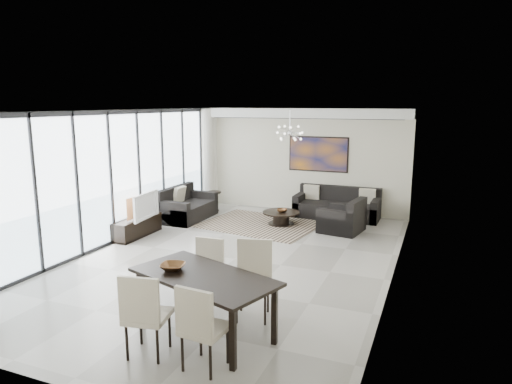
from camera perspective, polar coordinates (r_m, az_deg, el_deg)
The scene contains 20 objects.
room_shell at distance 8.62m, azimuth 0.08°, elevation 0.39°, with size 6.00×9.00×2.90m.
window_wall at distance 10.31m, azimuth -17.29°, elevation 1.76°, with size 0.37×8.95×2.90m.
soffit at distance 12.68m, azimuth 5.51°, elevation 9.78°, with size 5.98×0.40×0.26m, color white.
painting at distance 12.79m, azimuth 7.79°, elevation 4.71°, with size 1.68×0.04×0.98m, color #B96919.
chandelier at distance 10.90m, azimuth 4.25°, elevation 7.38°, with size 0.66×0.66×0.71m.
rug at distance 11.64m, azimuth 0.51°, elevation -4.06°, with size 2.82×2.17×0.01m, color black.
coffee_table at distance 11.64m, azimuth 3.16°, elevation -3.16°, with size 0.94×0.94×0.33m.
bowl_coffee at distance 11.55m, azimuth 3.25°, elevation -2.33°, with size 0.26×0.26×0.08m, color brown.
sofa_main at distance 12.49m, azimuth 10.09°, elevation -1.92°, with size 2.23×0.91×0.81m.
loveseat at distance 12.31m, azimuth -8.74°, elevation -2.00°, with size 0.96×1.70×0.85m.
armchair at distance 11.15m, azimuth 10.84°, elevation -3.50°, with size 1.06×1.11×0.82m.
side_table at distance 13.07m, azimuth -5.27°, elevation -0.73°, with size 0.41×0.41×0.57m.
tv_console at distance 10.95m, azimuth -14.62°, elevation -4.25°, with size 0.40×1.41×0.44m, color black.
television at distance 10.74m, azimuth -14.05°, elevation -1.67°, with size 1.04×0.14×0.60m, color gray.
dining_table at distance 6.16m, azimuth -6.51°, elevation -11.00°, with size 2.19×1.57×0.83m.
dining_chair_sw at distance 5.76m, azimuth -13.85°, elevation -14.16°, with size 0.59×0.59×1.08m.
dining_chair_se at distance 5.40m, azimuth -7.05°, elevation -15.93°, with size 0.52×0.52×1.05m.
dining_chair_nw at distance 7.11m, azimuth -6.13°, elevation -9.28°, with size 0.48×0.48×1.01m.
dining_chair_ne at distance 6.67m, azimuth -0.29°, elevation -10.05°, with size 0.63×0.63×1.11m.
bowl_dining at distance 6.36m, azimuth -10.36°, elevation -9.16°, with size 0.33×0.33×0.08m, color brown.
Camera 1 is at (3.63, -7.85, 3.05)m, focal length 32.00 mm.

